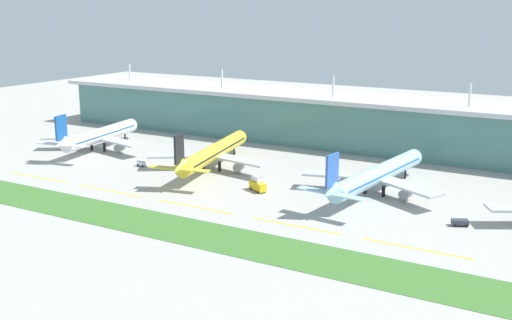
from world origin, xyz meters
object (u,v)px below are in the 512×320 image
object	(u,v)px
airliner_nearest	(99,135)
fuel_truck	(257,184)
pushback_tug	(460,222)
airliner_far_middle	(377,175)
airliner_near_middle	(213,153)
baggage_cart	(142,163)

from	to	relation	value
airliner_nearest	fuel_truck	bearing A→B (deg)	-12.33
pushback_tug	airliner_far_middle	bearing A→B (deg)	149.66
airliner_near_middle	fuel_truck	size ratio (longest dim) A/B	8.86
airliner_nearest	airliner_far_middle	distance (m)	123.04
airliner_nearest	pushback_tug	bearing A→B (deg)	-7.74
baggage_cart	airliner_near_middle	bearing A→B (deg)	19.73
airliner_far_middle	baggage_cart	world-z (taller)	airliner_far_middle
airliner_far_middle	airliner_near_middle	bearing A→B (deg)	-179.82
airliner_near_middle	fuel_truck	world-z (taller)	airliner_near_middle
airliner_nearest	baggage_cart	bearing A→B (deg)	-20.76
airliner_nearest	baggage_cart	xyz separation A→B (m)	(33.38, -12.65, -5.18)
airliner_nearest	baggage_cart	size ratio (longest dim) A/B	15.70
airliner_nearest	fuel_truck	distance (m)	90.05
fuel_truck	pushback_tug	bearing A→B (deg)	-1.43
airliner_near_middle	baggage_cart	size ratio (longest dim) A/B	17.92
airliner_nearest	pushback_tug	xyz separation A→B (m)	(153.43, -20.84, -5.34)
airliner_near_middle	baggage_cart	bearing A→B (deg)	-160.27
airliner_far_middle	fuel_truck	size ratio (longest dim) A/B	9.07
baggage_cart	pushback_tug	size ratio (longest dim) A/B	0.74
airliner_near_middle	airliner_far_middle	xyz separation A→B (m)	(63.37, 0.20, 0.00)
pushback_tug	fuel_truck	bearing A→B (deg)	178.57
airliner_nearest	pushback_tug	size ratio (longest dim) A/B	11.68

